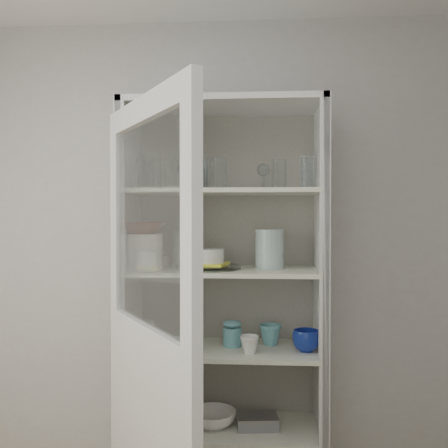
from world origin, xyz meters
The scene contains 36 objects.
wall_back centered at (0.00, 1.50, 1.30)m, with size 3.60×0.02×2.60m, color silver.
pantry_cabinet centered at (0.20, 1.34, 0.94)m, with size 1.00×0.45×2.10m.
cupboard_door centered at (-0.06, 0.67, 0.87)m, with size 0.52×0.78×2.00m.
tumbler_0 centered at (-0.10, 1.11, 1.73)m, with size 0.07×0.07×0.14m, color silver.
tumbler_1 centered at (-0.18, 1.13, 1.73)m, with size 0.07×0.07×0.14m, color silver.
tumbler_2 centered at (0.10, 1.13, 1.73)m, with size 0.07×0.07×0.14m, color silver.
tumbler_3 centered at (0.05, 1.11, 1.73)m, with size 0.07×0.07×0.14m, color silver.
tumbler_4 centered at (0.18, 1.16, 1.74)m, with size 0.08×0.08×0.15m, color silver.
tumbler_5 centered at (0.61, 1.13, 1.74)m, with size 0.08×0.08×0.16m, color silver.
tumbler_6 centered at (0.61, 1.16, 1.73)m, with size 0.07×0.07×0.14m, color silver.
tumbler_7 centered at (-0.15, 1.27, 1.73)m, with size 0.07×0.07×0.14m, color silver.
tumbler_8 centered at (0.04, 1.24, 1.73)m, with size 0.07×0.07×0.14m, color silver.
tumbler_9 centered at (0.07, 1.29, 1.74)m, with size 0.08×0.08×0.15m, color silver.
tumbler_10 centered at (0.10, 1.29, 1.74)m, with size 0.08×0.08×0.16m, color silver.
tumbler_11 centered at (0.48, 1.28, 1.74)m, with size 0.08×0.08×0.15m, color silver.
goblet_0 centered at (-0.02, 1.35, 1.74)m, with size 0.07×0.07×0.16m, color silver, non-canonical shape.
goblet_1 centered at (0.11, 1.36, 1.76)m, with size 0.08×0.08×0.19m, color silver, non-canonical shape.
goblet_2 centered at (0.40, 1.39, 1.74)m, with size 0.07×0.07×0.16m, color silver, non-canonical shape.
goblet_3 centered at (0.40, 1.37, 1.74)m, with size 0.07×0.07×0.16m, color silver, non-canonical shape.
plate_stack_front centered at (-0.21, 1.20, 1.32)m, with size 0.22×0.22×0.11m, color white.
plate_stack_back centered at (-0.21, 1.41, 1.29)m, with size 0.22×0.22×0.06m, color white.
cream_bowl centered at (-0.21, 1.20, 1.41)m, with size 0.22×0.22×0.07m, color white.
terracotta_bowl centered at (-0.21, 1.20, 1.47)m, with size 0.24×0.24×0.06m, color #5C271A.
glass_platter centered at (0.12, 1.25, 1.27)m, with size 0.33×0.33×0.02m, color silver.
yellow_trivet centered at (0.12, 1.25, 1.29)m, with size 0.18×0.18×0.01m, color #FFEA41.
white_ramekin centered at (0.12, 1.25, 1.33)m, with size 0.16×0.16×0.07m, color white.
grey_bowl_stack centered at (0.43, 1.29, 1.36)m, with size 0.14×0.14×0.20m, color #ACC4C1.
mug_blue centered at (0.61, 1.22, 0.91)m, with size 0.13×0.13×0.11m, color navy.
mug_teal centered at (0.44, 1.33, 0.91)m, with size 0.11×0.11×0.11m, color #186A73.
mug_white centered at (0.33, 1.16, 0.90)m, with size 0.09×0.09×0.09m, color white.
teal_jar centered at (0.24, 1.29, 0.92)m, with size 0.10×0.10×0.12m.
measuring_cups centered at (-0.15, 1.19, 0.88)m, with size 0.11×0.11×0.04m, color silver.
white_canister centered at (-0.21, 1.27, 0.92)m, with size 0.10×0.10×0.12m, color white.
cream_dish centered at (0.14, 1.26, 0.50)m, with size 0.24×0.24×0.07m, color white.
tin_box centered at (0.37, 1.25, 0.49)m, with size 0.21×0.14×0.06m, color gray.
tumbler_12 centered at (0.09, 1.26, 1.73)m, with size 0.06×0.06×0.13m, color silver.
Camera 1 is at (0.38, -1.25, 1.53)m, focal length 40.00 mm.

